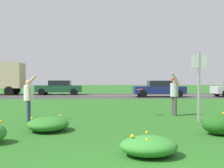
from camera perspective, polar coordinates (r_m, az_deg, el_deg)
name	(u,v)px	position (r m, az deg, el deg)	size (l,w,h in m)	color
ground_plane	(118,108)	(14.86, 1.22, -5.07)	(120.00, 120.00, 0.00)	#26601E
highway_strip	(111,96)	(26.23, -0.29, -2.43)	(120.00, 8.21, 0.01)	#38383A
highway_center_stripe	(111,96)	(26.23, -0.29, -2.42)	(120.00, 0.16, 0.00)	yellow
daylily_clump_front_center	(48,124)	(8.65, -13.08, -8.07)	(1.25, 1.37, 0.44)	#2D7526
daylily_clump_near_camera	(149,146)	(5.81, 7.60, -12.58)	(1.19, 1.05, 0.46)	#337F2D
daylily_clump_mid_left	(221,125)	(8.44, 21.65, -7.80)	(1.07, 0.89, 0.63)	#1E5619
sign_post_near_path	(199,79)	(10.59, 17.57, 0.91)	(0.56, 0.10, 2.58)	#93969B
person_thrower_white_shirt	(29,97)	(10.60, -16.85, -2.51)	(0.43, 0.55, 1.72)	silver
person_catcher_red_cap_gray_shirt	(174,93)	(12.17, 12.73, -1.76)	(0.39, 0.54, 1.85)	#B2B2B7
frisbee_red	(140,89)	(11.74, 5.77, -1.13)	(0.26, 0.26, 0.06)	red
car_navy_center_left	(159,89)	(24.87, 9.73, -0.94)	(4.50, 2.00, 1.45)	navy
car_dark_green_center_right	(59,87)	(28.34, -10.85, -0.71)	(4.50, 2.00, 1.45)	#194C2D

